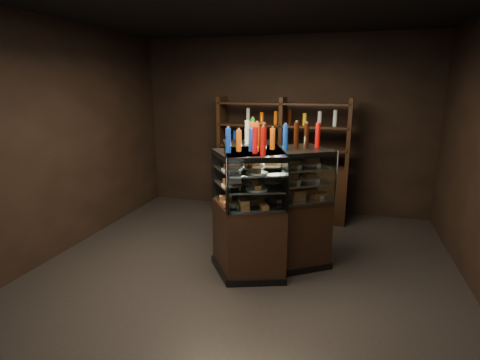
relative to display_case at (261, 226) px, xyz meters
name	(u,v)px	position (x,y,z in m)	size (l,w,h in m)	color
ground	(246,270)	(-0.14, -0.24, -0.49)	(5.00, 5.00, 0.00)	black
room_shell	(246,108)	(-0.14, -0.24, 1.45)	(5.02, 5.02, 3.01)	black
display_case	(261,226)	(0.00, 0.00, 0.00)	(1.55, 1.50, 1.47)	black
food_display	(262,176)	(0.00, 0.00, 0.64)	(1.12, 1.24, 0.45)	#C68447
bottles_top	(263,136)	(0.00, 0.00, 1.11)	(0.97, 1.10, 0.30)	silver
potted_conifer	(298,206)	(0.32, 1.06, -0.04)	(0.37, 0.37, 0.79)	black
back_shelving	(281,181)	(-0.07, 1.81, 0.12)	(2.18, 0.51, 2.00)	black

